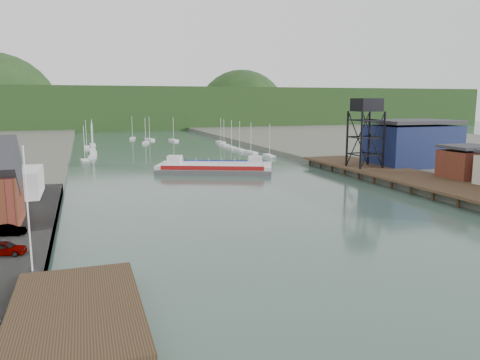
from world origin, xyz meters
TOP-DOWN VIEW (x-y plane):
  - ground at (0.00, 0.00)m, footprint 600.00×600.00m
  - east_land at (92.00, 80.00)m, footprint 120.00×400.00m
  - west_stage at (-29.00, 0.00)m, footprint 10.00×18.00m
  - east_pier at (37.00, 45.00)m, footprint 14.00×70.00m
  - flagpole at (-33.00, 10.00)m, footprint 0.16×0.16m
  - lift_tower at (35.00, 58.00)m, footprint 6.50×6.50m
  - blue_shed at (50.00, 60.00)m, footprint 20.50×14.50m
  - marina_sailboats at (0.08, 138.46)m, footprint 57.71×92.65m
  - distant_hills at (-3.98, 301.35)m, footprint 500.00×120.00m
  - chain_ferry at (3.08, 74.90)m, footprint 30.29×21.17m
  - car_west_a at (-36.19, 16.10)m, footprint 4.67×2.94m
  - car_west_b at (-36.83, 23.80)m, footprint 4.00×1.62m

SIDE VIEW (x-z plane):
  - ground at x=0.00m, z-range 0.00..0.00m
  - east_land at x=92.00m, z-range -1.60..1.60m
  - marina_sailboats at x=0.08m, z-range -0.10..0.80m
  - west_stage at x=-29.00m, z-range 0.00..1.80m
  - chain_ferry at x=3.08m, z-range -0.86..3.19m
  - east_pier at x=37.00m, z-range 0.67..3.12m
  - car_west_b at x=-36.83m, z-range 1.60..2.89m
  - car_west_a at x=-36.19m, z-range 1.60..3.08m
  - blue_shed at x=50.00m, z-range 1.41..12.71m
  - flagpole at x=-33.00m, z-range 1.60..13.60m
  - distant_hills at x=-3.98m, z-range -29.62..50.38m
  - lift_tower at x=35.00m, z-range 7.65..23.65m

